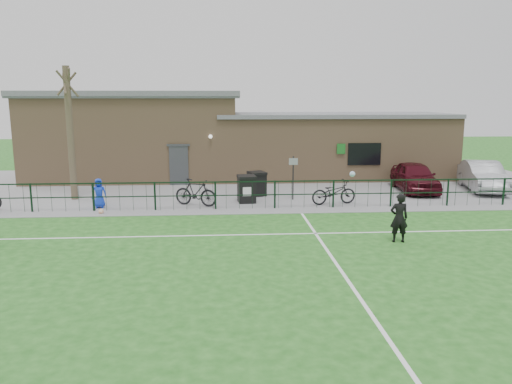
{
  "coord_description": "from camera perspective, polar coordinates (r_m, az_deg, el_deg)",
  "views": [
    {
      "loc": [
        -1.19,
        -12.5,
        4.66
      ],
      "look_at": [
        0.0,
        5.0,
        1.3
      ],
      "focal_mm": 35.0,
      "sensor_mm": 36.0,
      "label": 1
    }
  ],
  "objects": [
    {
      "name": "bicycle_d",
      "position": [
        21.61,
        -6.91,
        -0.05
      ],
      "size": [
        2.01,
        1.3,
        1.17
      ],
      "primitive_type": "imported",
      "rotation": [
        0.0,
        0.0,
        1.15
      ],
      "color": "black",
      "rests_on": "paving_strip"
    },
    {
      "name": "wheelie_bin_right",
      "position": [
        23.71,
        0.1,
        0.86
      ],
      "size": [
        0.91,
        0.97,
        1.06
      ],
      "primitive_type": "cube",
      "rotation": [
        0.0,
        0.0,
        0.32
      ],
      "color": "black",
      "rests_on": "paving_strip"
    },
    {
      "name": "ground",
      "position": [
        13.39,
        1.47,
        -9.52
      ],
      "size": [
        90.0,
        90.0,
        0.0
      ],
      "primitive_type": "plane",
      "color": "#1D581A",
      "rests_on": "ground"
    },
    {
      "name": "car_maroon",
      "position": [
        26.05,
        17.68,
        1.68
      ],
      "size": [
        2.09,
        4.38,
        1.44
      ],
      "primitive_type": "imported",
      "rotation": [
        0.0,
        0.0,
        -0.09
      ],
      "color": "#430C15",
      "rests_on": "paving_strip"
    },
    {
      "name": "perimeter_fence",
      "position": [
        20.93,
        -0.56,
        -0.34
      ],
      "size": [
        28.0,
        0.1,
        1.2
      ],
      "primitive_type": "cube",
      "color": "black",
      "rests_on": "ground"
    },
    {
      "name": "pitch_line_perp",
      "position": [
        13.71,
        9.93,
        -9.17
      ],
      "size": [
        0.1,
        16.0,
        0.01
      ],
      "primitive_type": "cube",
      "color": "white",
      "rests_on": "ground"
    },
    {
      "name": "bicycle_e",
      "position": [
        22.04,
        8.86,
        -0.04
      ],
      "size": [
        2.1,
        1.05,
        1.06
      ],
      "primitive_type": "imported",
      "rotation": [
        0.0,
        0.0,
        1.75
      ],
      "color": "black",
      "rests_on": "paving_strip"
    },
    {
      "name": "wheelie_bin_left",
      "position": [
        22.21,
        -1.09,
        0.25
      ],
      "size": [
        0.82,
        0.91,
        1.12
      ],
      "primitive_type": "cube",
      "rotation": [
        0.0,
        0.0,
        0.11
      ],
      "color": "black",
      "rests_on": "paving_strip"
    },
    {
      "name": "car_silver",
      "position": [
        27.48,
        24.5,
        1.68
      ],
      "size": [
        2.49,
        4.65,
        1.45
      ],
      "primitive_type": "imported",
      "rotation": [
        0.0,
        0.0,
        -0.23
      ],
      "color": "#9B9DA2",
      "rests_on": "paving_strip"
    },
    {
      "name": "sign_post",
      "position": [
        22.74,
        4.26,
        1.6
      ],
      "size": [
        0.07,
        0.07,
        2.0
      ],
      "primitive_type": "cylinder",
      "rotation": [
        0.0,
        0.0,
        0.21
      ],
      "color": "black",
      "rests_on": "paving_strip"
    },
    {
      "name": "ball_ground",
      "position": [
        21.09,
        -17.29,
        -2.12
      ],
      "size": [
        0.21,
        0.21,
        0.21
      ],
      "primitive_type": "sphere",
      "color": "white",
      "rests_on": "ground"
    },
    {
      "name": "pitch_line_mid",
      "position": [
        17.18,
        0.23,
        -4.88
      ],
      "size": [
        28.0,
        0.1,
        0.01
      ],
      "primitive_type": "cube",
      "color": "white",
      "rests_on": "ground"
    },
    {
      "name": "clubhouse",
      "position": [
        29.1,
        -3.28,
        6.02
      ],
      "size": [
        24.25,
        5.4,
        4.96
      ],
      "color": "#A17F5A",
      "rests_on": "ground"
    },
    {
      "name": "goalkeeper_kick",
      "position": [
        16.86,
        15.86,
        -2.7
      ],
      "size": [
        1.06,
        3.84,
        1.81
      ],
      "color": "black",
      "rests_on": "ground"
    },
    {
      "name": "paving_strip",
      "position": [
        26.44,
        -1.25,
        0.71
      ],
      "size": [
        34.0,
        13.0,
        0.02
      ],
      "primitive_type": "cube",
      "color": "gray",
      "rests_on": "ground"
    },
    {
      "name": "bare_tree",
      "position": [
        24.04,
        -20.46,
        6.21
      ],
      "size": [
        0.3,
        0.3,
        6.0
      ],
      "primitive_type": "cylinder",
      "color": "#4B3E2D",
      "rests_on": "ground"
    },
    {
      "name": "spectator_child",
      "position": [
        22.11,
        -17.51,
        -0.13
      ],
      "size": [
        0.67,
        0.5,
        1.25
      ],
      "primitive_type": "imported",
      "rotation": [
        0.0,
        0.0,
        0.17
      ],
      "color": "blue",
      "rests_on": "paving_strip"
    },
    {
      "name": "pitch_line_touch",
      "position": [
        20.86,
        -0.52,
        -2.05
      ],
      "size": [
        28.0,
        0.1,
        0.01
      ],
      "primitive_type": "cube",
      "color": "white",
      "rests_on": "ground"
    }
  ]
}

